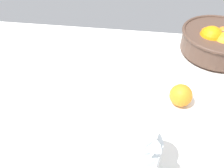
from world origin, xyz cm
name	(u,v)px	position (x,y,z in cm)	size (l,w,h in cm)	color
ground_plane	(110,101)	(0.00, 0.00, -1.50)	(143.63, 85.41, 3.00)	white
fruit_bowl	(218,41)	(36.78, 29.75, 5.34)	(28.07, 28.07, 11.67)	#473328
juice_pitcher	(136,156)	(9.32, -23.24, 6.34)	(10.29, 14.52, 17.24)	white
loose_orange_1	(181,95)	(21.29, 0.67, 3.39)	(6.78, 6.78, 6.78)	orange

